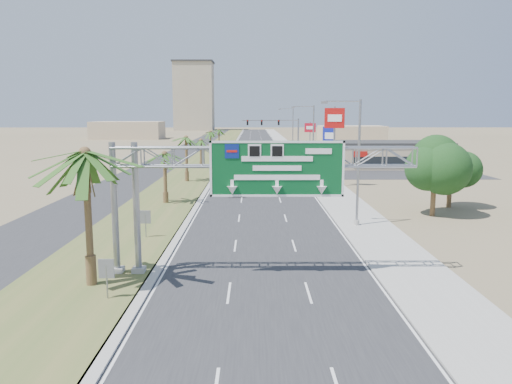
{
  "coord_description": "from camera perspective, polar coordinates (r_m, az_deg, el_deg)",
  "views": [
    {
      "loc": [
        -0.76,
        -16.96,
        8.94
      ],
      "look_at": [
        -0.61,
        12.97,
        4.2
      ],
      "focal_mm": 35.0,
      "sensor_mm": 36.0,
      "label": 1
    }
  ],
  "objects": [
    {
      "name": "ground",
      "position": [
        19.19,
        2.12,
        -18.78
      ],
      "size": [
        600.0,
        600.0,
        0.0
      ],
      "primitive_type": "plane",
      "color": "#8C7A59",
      "rests_on": "ground"
    },
    {
      "name": "road",
      "position": [
        127.28,
        0.05,
        4.98
      ],
      "size": [
        12.0,
        300.0,
        0.02
      ],
      "primitive_type": "cube",
      "color": "#28282B",
      "rests_on": "ground"
    },
    {
      "name": "sidewalk_right",
      "position": [
        127.61,
        3.88,
        4.99
      ],
      "size": [
        4.0,
        300.0,
        0.1
      ],
      "primitive_type": "cube",
      "color": "#9E9B93",
      "rests_on": "ground"
    },
    {
      "name": "median_grass",
      "position": [
        127.61,
        -4.46,
        4.99
      ],
      "size": [
        7.0,
        300.0,
        0.12
      ],
      "primitive_type": "cube",
      "color": "#495E29",
      "rests_on": "ground"
    },
    {
      "name": "opposing_road",
      "position": [
        128.31,
        -7.59,
        4.94
      ],
      "size": [
        8.0,
        300.0,
        0.02
      ],
      "primitive_type": "cube",
      "color": "#28282B",
      "rests_on": "ground"
    },
    {
      "name": "sign_gantry",
      "position": [
        27.05,
        -0.94,
        2.88
      ],
      "size": [
        16.75,
        1.24,
        7.5
      ],
      "color": "gray",
      "rests_on": "ground"
    },
    {
      "name": "palm_near",
      "position": [
        26.43,
        -18.97,
        4.15
      ],
      "size": [
        5.7,
        5.7,
        8.35
      ],
      "color": "brown",
      "rests_on": "ground"
    },
    {
      "name": "palm_row_b",
      "position": [
        49.9,
        -10.41,
        4.21
      ],
      "size": [
        3.99,
        3.99,
        5.95
      ],
      "color": "brown",
      "rests_on": "ground"
    },
    {
      "name": "palm_row_c",
      "position": [
        65.63,
        -7.99,
        6.06
      ],
      "size": [
        3.99,
        3.99,
        6.75
      ],
      "color": "brown",
      "rests_on": "ground"
    },
    {
      "name": "palm_row_d",
      "position": [
        83.54,
        -6.33,
        5.85
      ],
      "size": [
        3.99,
        3.99,
        5.45
      ],
      "color": "brown",
      "rests_on": "ground"
    },
    {
      "name": "palm_row_e",
      "position": [
        102.41,
        -5.23,
        6.81
      ],
      "size": [
        3.99,
        3.99,
        6.15
      ],
      "color": "brown",
      "rests_on": "ground"
    },
    {
      "name": "palm_row_f",
      "position": [
        127.33,
        -4.26,
        7.08
      ],
      "size": [
        3.99,
        3.99,
        5.75
      ],
      "color": "brown",
      "rests_on": "ground"
    },
    {
      "name": "streetlight_near",
      "position": [
        40.01,
        11.34,
        2.73
      ],
      "size": [
        3.27,
        0.44,
        10.0
      ],
      "color": "gray",
      "rests_on": "ground"
    },
    {
      "name": "streetlight_mid",
      "position": [
        69.56,
        6.39,
        5.45
      ],
      "size": [
        3.27,
        0.44,
        10.0
      ],
      "color": "gray",
      "rests_on": "ground"
    },
    {
      "name": "streetlight_far",
      "position": [
        105.36,
        4.12,
        6.67
      ],
      "size": [
        3.27,
        0.44,
        10.0
      ],
      "color": "gray",
      "rests_on": "ground"
    },
    {
      "name": "signal_mast",
      "position": [
        89.23,
        3.54,
        6.36
      ],
      "size": [
        10.28,
        0.71,
        8.0
      ],
      "color": "gray",
      "rests_on": "ground"
    },
    {
      "name": "store_building",
      "position": [
        86.31,
        15.04,
        4.09
      ],
      "size": [
        18.0,
        10.0,
        4.0
      ],
      "primitive_type": "cube",
      "color": "tan",
      "rests_on": "ground"
    },
    {
      "name": "oak_near",
      "position": [
        45.97,
        19.78,
        2.96
      ],
      "size": [
        4.5,
        4.5,
        6.8
      ],
      "color": "brown",
      "rests_on": "ground"
    },
    {
      "name": "oak_far",
      "position": [
        50.83,
        21.39,
        2.6
      ],
      "size": [
        3.5,
        3.5,
        5.6
      ],
      "color": "brown",
      "rests_on": "ground"
    },
    {
      "name": "median_signback_a",
      "position": [
        25.16,
        -16.73,
        -8.71
      ],
      "size": [
        0.75,
        0.08,
        2.08
      ],
      "color": "gray",
      "rests_on": "ground"
    },
    {
      "name": "median_signback_b",
      "position": [
        36.58,
        -12.52,
        -3.03
      ],
      "size": [
        0.75,
        0.08,
        2.08
      ],
      "color": "gray",
      "rests_on": "ground"
    },
    {
      "name": "tower_distant",
      "position": [
        268.92,
        -7.09,
        10.76
      ],
      "size": [
        20.0,
        16.0,
        35.0
      ],
      "primitive_type": "cube",
      "color": "tan",
      "rests_on": "ground"
    },
    {
      "name": "building_distant_left",
      "position": [
        182.51,
        -14.43,
        6.86
      ],
      "size": [
        24.0,
        14.0,
        6.0
      ],
      "primitive_type": "cube",
      "color": "tan",
      "rests_on": "ground"
    },
    {
      "name": "building_distant_right",
      "position": [
        160.08,
        10.86,
        6.54
      ],
      "size": [
        20.0,
        12.0,
        5.0
      ],
      "primitive_type": "cube",
      "color": "tan",
      "rests_on": "ground"
    },
    {
      "name": "car_left_lane",
      "position": [
        55.55,
        -2.0,
        0.62
      ],
      "size": [
        2.56,
        5.16,
        1.69
      ],
      "primitive_type": "imported",
      "rotation": [
        0.0,
        0.0,
        -0.12
      ],
      "color": "black",
      "rests_on": "ground"
    },
    {
      "name": "car_mid_lane",
      "position": [
        75.98,
        0.41,
        2.83
      ],
      "size": [
        2.12,
        4.84,
        1.55
      ],
      "primitive_type": "imported",
      "rotation": [
        0.0,
        0.0,
        0.11
      ],
      "color": "maroon",
      "rests_on": "ground"
    },
    {
      "name": "car_right_lane",
      "position": [
        94.37,
        2.09,
        3.99
      ],
      "size": [
        2.4,
        5.09,
        1.4
      ],
      "primitive_type": "imported",
      "rotation": [
        0.0,
        0.0,
        0.01
      ],
      "color": "gray",
      "rests_on": "ground"
    },
    {
      "name": "car_far",
      "position": [
        104.99,
        -1.9,
        4.49
      ],
      "size": [
        2.43,
        4.86,
        1.35
      ],
      "primitive_type": "imported",
      "rotation": [
        0.0,
        0.0,
        0.12
      ],
      "color": "black",
      "rests_on": "ground"
    },
    {
      "name": "pole_sign_red_near",
      "position": [
        61.25,
        8.96,
        7.76
      ],
      "size": [
        2.38,
        1.02,
        9.76
      ],
      "color": "gray",
      "rests_on": "ground"
    },
    {
      "name": "pole_sign_blue",
      "position": [
        82.29,
        8.34,
        6.22
      ],
      "size": [
        1.97,
        1.01,
        7.01
      ],
      "color": "gray",
      "rests_on": "ground"
    },
    {
      "name": "pole_sign_red_far",
      "position": [
        100.25,
        6.2,
        7.05
      ],
      "size": [
        2.2,
        0.86,
        7.19
      ],
      "color": "gray",
      "rests_on": "ground"
    }
  ]
}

